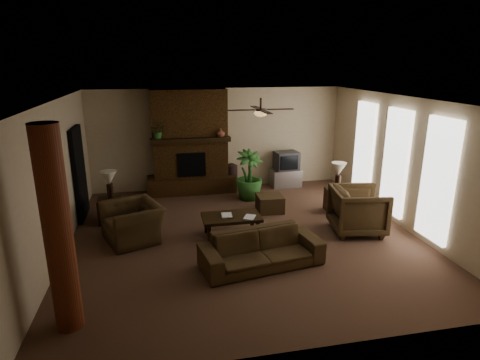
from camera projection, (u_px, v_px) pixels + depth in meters
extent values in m
plane|color=brown|center=(244.00, 236.00, 8.32)|extent=(7.00, 7.00, 0.00)
plane|color=silver|center=(244.00, 100.00, 7.52)|extent=(7.00, 7.00, 0.00)
plane|color=#C5B28F|center=(218.00, 139.00, 11.20)|extent=(7.00, 0.00, 7.00)
plane|color=#C5B28F|center=(307.00, 249.00, 4.63)|extent=(7.00, 0.00, 7.00)
plane|color=#C5B28F|center=(56.00, 181.00, 7.25)|extent=(0.00, 7.00, 7.00)
plane|color=#C5B28F|center=(403.00, 163.00, 8.59)|extent=(0.00, 7.00, 7.00)
cube|color=#553416|center=(190.00, 142.00, 10.81)|extent=(2.00, 0.50, 2.80)
cube|color=#553416|center=(192.00, 184.00, 11.06)|extent=(2.40, 0.70, 0.45)
cube|color=black|center=(192.00, 165.00, 10.74)|extent=(0.75, 0.04, 0.65)
cube|color=black|center=(191.00, 140.00, 10.52)|extent=(2.10, 0.28, 0.12)
cube|color=white|center=(364.00, 150.00, 10.09)|extent=(0.08, 0.85, 2.35)
cube|color=white|center=(395.00, 163.00, 8.78)|extent=(0.08, 0.85, 2.35)
cube|color=white|center=(437.00, 181.00, 7.46)|extent=(0.08, 0.85, 2.35)
cylinder|color=brown|center=(58.00, 232.00, 5.10)|extent=(0.36, 0.36, 2.80)
cube|color=black|center=(79.00, 173.00, 9.05)|extent=(0.10, 1.00, 2.10)
cylinder|color=#301F15|center=(261.00, 104.00, 7.91)|extent=(0.04, 0.04, 0.24)
cylinder|color=#301F15|center=(261.00, 110.00, 7.94)|extent=(0.20, 0.20, 0.06)
ellipsoid|color=#F2BF72|center=(261.00, 113.00, 7.96)|extent=(0.26, 0.26, 0.14)
cube|color=black|center=(280.00, 109.00, 8.02)|extent=(0.55, 0.12, 0.01)
cube|color=black|center=(241.00, 110.00, 7.86)|extent=(0.55, 0.12, 0.01)
cube|color=black|center=(256.00, 107.00, 8.32)|extent=(0.12, 0.55, 0.01)
cube|color=black|center=(266.00, 112.00, 7.56)|extent=(0.12, 0.55, 0.01)
imported|color=#46341E|center=(262.00, 244.00, 7.00)|extent=(2.22, 0.97, 0.84)
imported|color=#46341E|center=(132.00, 216.00, 8.02)|extent=(1.13, 1.36, 1.02)
imported|color=#46341E|center=(358.00, 208.00, 8.37)|extent=(1.13, 1.18, 1.07)
cube|color=black|center=(231.00, 217.00, 8.25)|extent=(1.20, 0.70, 0.06)
cube|color=black|center=(209.00, 234.00, 7.98)|extent=(0.07, 0.07, 0.37)
cube|color=black|center=(258.00, 230.00, 8.17)|extent=(0.07, 0.07, 0.37)
cube|color=black|center=(206.00, 224.00, 8.45)|extent=(0.07, 0.07, 0.37)
cube|color=black|center=(252.00, 220.00, 8.64)|extent=(0.07, 0.07, 0.37)
cube|color=#46341E|center=(270.00, 203.00, 9.64)|extent=(0.62, 0.62, 0.40)
cube|color=#ADAEB0|center=(285.00, 178.00, 11.57)|extent=(0.88, 0.55, 0.50)
cube|color=#373739|center=(286.00, 161.00, 11.42)|extent=(0.70, 0.56, 0.52)
cube|color=black|center=(289.00, 163.00, 11.18)|extent=(0.52, 0.08, 0.40)
cylinder|color=#301F1A|center=(231.00, 178.00, 11.23)|extent=(0.34, 0.34, 0.70)
sphere|color=#301F1A|center=(231.00, 169.00, 11.16)|extent=(0.34, 0.34, 0.34)
imported|color=#306126|center=(249.00, 186.00, 10.47)|extent=(1.13, 1.47, 0.73)
cube|color=black|center=(110.00, 210.00, 8.99)|extent=(0.51, 0.51, 0.55)
cylinder|color=#301F15|center=(110.00, 192.00, 8.81)|extent=(0.17, 0.17, 0.35)
cone|color=#ECE4C8|center=(109.00, 178.00, 8.72)|extent=(0.44, 0.44, 0.30)
cube|color=black|center=(337.00, 200.00, 9.63)|extent=(0.54, 0.54, 0.55)
cylinder|color=#301F15|center=(338.00, 182.00, 9.53)|extent=(0.15, 0.15, 0.35)
cone|color=#ECE4C8|center=(339.00, 169.00, 9.44)|extent=(0.39, 0.39, 0.30)
imported|color=#306126|center=(158.00, 132.00, 10.33)|extent=(0.42, 0.45, 0.33)
imported|color=brown|center=(221.00, 133.00, 10.59)|extent=(0.24, 0.25, 0.22)
imported|color=#999999|center=(221.00, 210.00, 8.17)|extent=(0.22, 0.04, 0.29)
imported|color=#999999|center=(245.00, 211.00, 8.12)|extent=(0.20, 0.12, 0.29)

